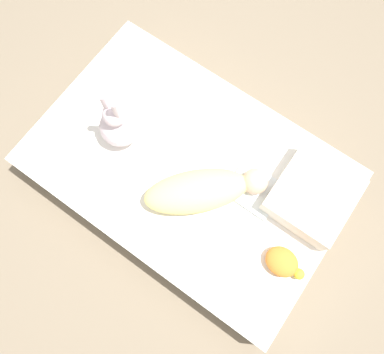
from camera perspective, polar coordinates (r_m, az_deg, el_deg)
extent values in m
plane|color=#7A6B56|center=(1.97, -0.55, -0.12)|extent=(12.00, 12.00, 0.00)
cube|color=white|center=(1.87, -0.58, 0.77)|extent=(1.46, 0.95, 0.21)
cube|color=white|center=(1.75, 9.48, -1.90)|extent=(0.23, 0.20, 0.02)
ellipsoid|color=#EFDB7F|center=(1.66, 0.65, -2.19)|extent=(0.47, 0.47, 0.13)
sphere|color=#DBB293|center=(1.70, 9.55, -0.68)|extent=(0.12, 0.12, 0.12)
cube|color=white|center=(1.75, 17.90, -2.72)|extent=(0.33, 0.36, 0.11)
sphere|color=silver|center=(1.77, -10.93, 7.54)|extent=(0.19, 0.19, 0.19)
sphere|color=silver|center=(1.65, -11.74, 9.30)|extent=(0.11, 0.11, 0.11)
cylinder|color=silver|center=(1.59, -13.15, 11.09)|extent=(0.03, 0.03, 0.10)
cylinder|color=silver|center=(1.57, -11.52, 10.07)|extent=(0.03, 0.03, 0.10)
ellipsoid|color=orange|center=(1.69, 13.52, -12.44)|extent=(0.15, 0.12, 0.07)
sphere|color=yellow|center=(1.71, 15.99, -14.02)|extent=(0.05, 0.05, 0.05)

